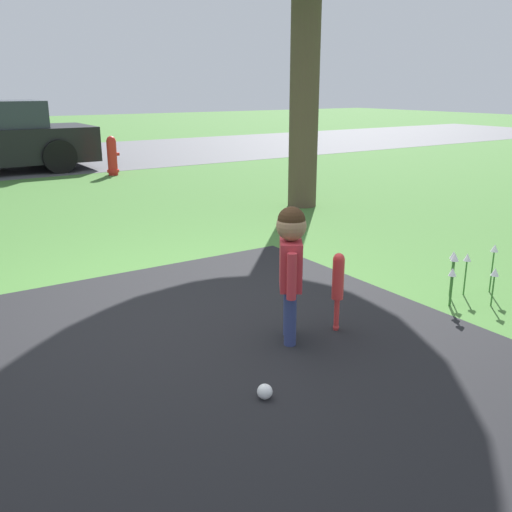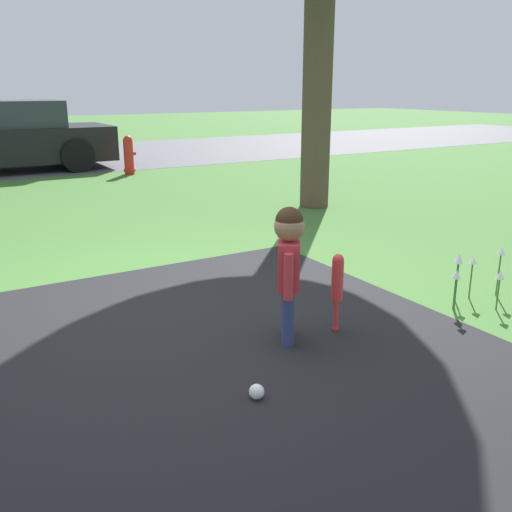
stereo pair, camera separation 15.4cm
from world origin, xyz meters
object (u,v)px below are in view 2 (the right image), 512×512
at_px(child, 289,256).
at_px(sports_ball, 257,392).
at_px(fire_hydrant, 129,155).
at_px(baseball_bat, 337,282).

xyz_separation_m(child, sports_ball, (-0.55, -0.52, -0.54)).
distance_m(sports_ball, fire_hydrant, 8.47).
xyz_separation_m(child, baseball_bat, (0.36, -0.05, -0.23)).
bearing_deg(fire_hydrant, sports_ball, -104.48).
bearing_deg(fire_hydrant, baseball_bat, -98.87).
relative_size(sports_ball, fire_hydrant, 0.12).
bearing_deg(baseball_bat, child, 172.27).
relative_size(baseball_bat, sports_ball, 6.56).
height_order(baseball_bat, fire_hydrant, fire_hydrant).
bearing_deg(fire_hydrant, child, -101.54).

